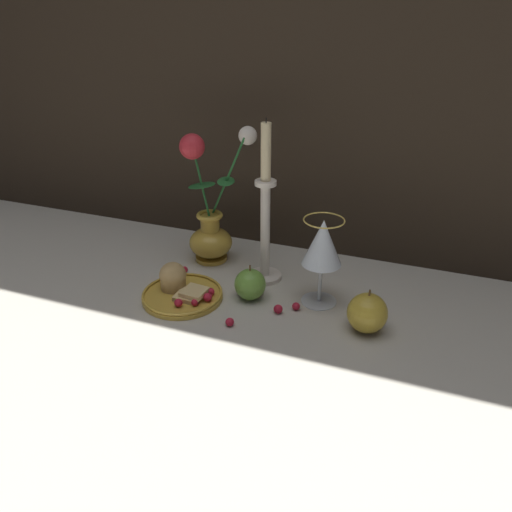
{
  "coord_description": "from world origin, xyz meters",
  "views": [
    {
      "loc": [
        0.34,
        -0.85,
        0.57
      ],
      "look_at": [
        0.01,
        0.02,
        0.1
      ],
      "focal_mm": 35.0,
      "sensor_mm": 36.0,
      "label": 1
    }
  ],
  "objects_px": {
    "plate_with_pastries": "(180,289)",
    "apple_near_glass": "(251,284)",
    "candlestick": "(267,222)",
    "apple_beside_vase": "(367,313)",
    "vase": "(210,220)",
    "wine_glass": "(322,246)"
  },
  "relations": [
    {
      "from": "candlestick",
      "to": "apple_near_glass",
      "type": "height_order",
      "value": "candlestick"
    },
    {
      "from": "vase",
      "to": "apple_near_glass",
      "type": "relative_size",
      "value": 4.16
    },
    {
      "from": "vase",
      "to": "apple_near_glass",
      "type": "distance_m",
      "value": 0.22
    },
    {
      "from": "apple_beside_vase",
      "to": "apple_near_glass",
      "type": "xyz_separation_m",
      "value": [
        -0.25,
        0.03,
        -0.01
      ]
    },
    {
      "from": "vase",
      "to": "plate_with_pastries",
      "type": "distance_m",
      "value": 0.2
    },
    {
      "from": "vase",
      "to": "wine_glass",
      "type": "bearing_deg",
      "value": -18.21
    },
    {
      "from": "apple_near_glass",
      "to": "apple_beside_vase",
      "type": "bearing_deg",
      "value": -6.98
    },
    {
      "from": "apple_near_glass",
      "to": "vase",
      "type": "bearing_deg",
      "value": 139.11
    },
    {
      "from": "plate_with_pastries",
      "to": "wine_glass",
      "type": "xyz_separation_m",
      "value": [
        0.29,
        0.09,
        0.11
      ]
    },
    {
      "from": "vase",
      "to": "candlestick",
      "type": "bearing_deg",
      "value": -15.16
    },
    {
      "from": "plate_with_pastries",
      "to": "wine_glass",
      "type": "relative_size",
      "value": 0.92
    },
    {
      "from": "plate_with_pastries",
      "to": "wine_glass",
      "type": "distance_m",
      "value": 0.32
    },
    {
      "from": "wine_glass",
      "to": "candlestick",
      "type": "relative_size",
      "value": 0.52
    },
    {
      "from": "plate_with_pastries",
      "to": "apple_near_glass",
      "type": "height_order",
      "value": "apple_near_glass"
    },
    {
      "from": "vase",
      "to": "plate_with_pastries",
      "type": "xyz_separation_m",
      "value": [
        0.01,
        -0.18,
        -0.09
      ]
    },
    {
      "from": "plate_with_pastries",
      "to": "candlestick",
      "type": "height_order",
      "value": "candlestick"
    },
    {
      "from": "plate_with_pastries",
      "to": "candlestick",
      "type": "xyz_separation_m",
      "value": [
        0.15,
        0.14,
        0.12
      ]
    },
    {
      "from": "vase",
      "to": "candlestick",
      "type": "height_order",
      "value": "candlestick"
    },
    {
      "from": "candlestick",
      "to": "apple_near_glass",
      "type": "relative_size",
      "value": 4.59
    },
    {
      "from": "apple_beside_vase",
      "to": "apple_near_glass",
      "type": "relative_size",
      "value": 1.13
    },
    {
      "from": "plate_with_pastries",
      "to": "wine_glass",
      "type": "bearing_deg",
      "value": 16.71
    },
    {
      "from": "apple_beside_vase",
      "to": "vase",
      "type": "bearing_deg",
      "value": 157.74
    }
  ]
}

